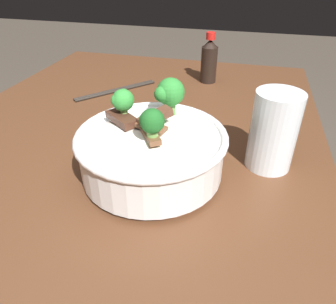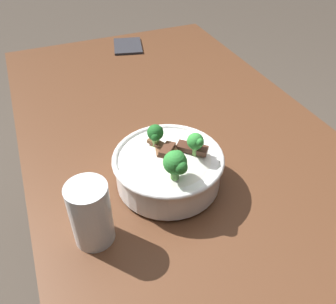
# 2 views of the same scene
# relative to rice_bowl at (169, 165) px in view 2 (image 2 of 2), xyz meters

# --- Properties ---
(ground) EXTENTS (10.00, 10.00, 0.00)m
(ground) POSITION_rel_rice_bowl_xyz_m (-0.11, 0.09, -0.84)
(ground) COLOR #4C4238
(dining_table) EXTENTS (1.51, 0.79, 0.78)m
(dining_table) POSITION_rel_rice_bowl_xyz_m (-0.11, 0.09, -0.18)
(dining_table) COLOR #56331E
(dining_table) RESTS_ON ground
(rice_bowl) EXTENTS (0.24, 0.24, 0.14)m
(rice_bowl) POSITION_rel_rice_bowl_xyz_m (0.00, 0.00, 0.00)
(rice_bowl) COLOR white
(rice_bowl) RESTS_ON dining_table
(drinking_glass) EXTENTS (0.08, 0.08, 0.13)m
(drinking_glass) POSITION_rel_rice_bowl_xyz_m (0.08, -0.18, 0.00)
(drinking_glass) COLOR white
(drinking_glass) RESTS_ON dining_table
(folded_napkin) EXTENTS (0.16, 0.14, 0.01)m
(folded_napkin) POSITION_rel_rice_bowl_xyz_m (-0.74, 0.14, -0.05)
(folded_napkin) COLOR #28282D
(folded_napkin) RESTS_ON dining_table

